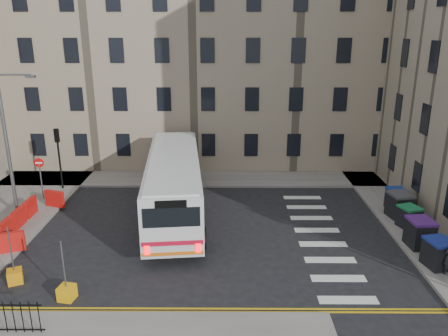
{
  "coord_description": "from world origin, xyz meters",
  "views": [
    {
      "loc": [
        -0.93,
        -21.16,
        10.44
      ],
      "look_at": [
        -1.05,
        2.1,
        3.0
      ],
      "focal_mm": 35.0,
      "sensor_mm": 36.0,
      "label": 1
    }
  ],
  "objects_px": {
    "wheelie_bin_e": "(396,199)",
    "wheelie_bin_d": "(399,205)",
    "bollard_chevron": "(67,293)",
    "streetlamp": "(7,145)",
    "bollard_yellow": "(15,276)",
    "wheelie_bin_c": "(409,217)",
    "wheelie_bin_a": "(438,253)",
    "wheelie_bin_b": "(420,233)",
    "bus": "(174,182)"
  },
  "relations": [
    {
      "from": "wheelie_bin_e",
      "to": "wheelie_bin_d",
      "type": "bearing_deg",
      "value": -108.19
    },
    {
      "from": "wheelie_bin_d",
      "to": "bollard_chevron",
      "type": "distance_m",
      "value": 18.08
    },
    {
      "from": "streetlamp",
      "to": "bollard_yellow",
      "type": "height_order",
      "value": "streetlamp"
    },
    {
      "from": "wheelie_bin_e",
      "to": "bollard_yellow",
      "type": "relative_size",
      "value": 2.13
    },
    {
      "from": "streetlamp",
      "to": "wheelie_bin_c",
      "type": "bearing_deg",
      "value": -3.88
    },
    {
      "from": "wheelie_bin_c",
      "to": "wheelie_bin_d",
      "type": "height_order",
      "value": "wheelie_bin_d"
    },
    {
      "from": "streetlamp",
      "to": "wheelie_bin_c",
      "type": "distance_m",
      "value": 22.29
    },
    {
      "from": "streetlamp",
      "to": "wheelie_bin_c",
      "type": "xyz_separation_m",
      "value": [
        21.95,
        -1.49,
        -3.58
      ]
    },
    {
      "from": "streetlamp",
      "to": "wheelie_bin_d",
      "type": "height_order",
      "value": "streetlamp"
    },
    {
      "from": "wheelie_bin_c",
      "to": "bollard_chevron",
      "type": "xyz_separation_m",
      "value": [
        -16.29,
        -6.51,
        -0.45
      ]
    },
    {
      "from": "wheelie_bin_a",
      "to": "bollard_chevron",
      "type": "height_order",
      "value": "wheelie_bin_a"
    },
    {
      "from": "wheelie_bin_b",
      "to": "wheelie_bin_e",
      "type": "relative_size",
      "value": 1.12
    },
    {
      "from": "wheelie_bin_a",
      "to": "bollard_chevron",
      "type": "bearing_deg",
      "value": 176.76
    },
    {
      "from": "wheelie_bin_b",
      "to": "wheelie_bin_d",
      "type": "xyz_separation_m",
      "value": [
        0.32,
        3.52,
        0.0
      ]
    },
    {
      "from": "wheelie_bin_c",
      "to": "bus",
      "type": "bearing_deg",
      "value": 151.49
    },
    {
      "from": "streetlamp",
      "to": "bollard_yellow",
      "type": "distance_m",
      "value": 8.45
    },
    {
      "from": "wheelie_bin_a",
      "to": "wheelie_bin_e",
      "type": "xyz_separation_m",
      "value": [
        0.56,
        6.58,
        -0.02
      ]
    },
    {
      "from": "bus",
      "to": "bollard_yellow",
      "type": "height_order",
      "value": "bus"
    },
    {
      "from": "bollard_yellow",
      "to": "wheelie_bin_b",
      "type": "bearing_deg",
      "value": 9.56
    },
    {
      "from": "wheelie_bin_b",
      "to": "bollard_chevron",
      "type": "height_order",
      "value": "wheelie_bin_b"
    },
    {
      "from": "wheelie_bin_a",
      "to": "wheelie_bin_d",
      "type": "height_order",
      "value": "wheelie_bin_d"
    },
    {
      "from": "wheelie_bin_c",
      "to": "bollard_chevron",
      "type": "relative_size",
      "value": 2.22
    },
    {
      "from": "bus",
      "to": "wheelie_bin_a",
      "type": "height_order",
      "value": "bus"
    },
    {
      "from": "wheelie_bin_b",
      "to": "bollard_chevron",
      "type": "xyz_separation_m",
      "value": [
        -15.95,
        -4.34,
        -0.57
      ]
    },
    {
      "from": "bus",
      "to": "wheelie_bin_b",
      "type": "bearing_deg",
      "value": -24.47
    },
    {
      "from": "wheelie_bin_b",
      "to": "wheelie_bin_c",
      "type": "height_order",
      "value": "wheelie_bin_b"
    },
    {
      "from": "bus",
      "to": "wheelie_bin_c",
      "type": "xyz_separation_m",
      "value": [
        12.9,
        -2.09,
        -1.23
      ]
    },
    {
      "from": "wheelie_bin_e",
      "to": "bollard_chevron",
      "type": "distance_m",
      "value": 18.82
    },
    {
      "from": "streetlamp",
      "to": "wheelie_bin_a",
      "type": "bearing_deg",
      "value": -14.49
    },
    {
      "from": "bus",
      "to": "bollard_chevron",
      "type": "height_order",
      "value": "bus"
    },
    {
      "from": "wheelie_bin_b",
      "to": "bollard_chevron",
      "type": "distance_m",
      "value": 16.54
    },
    {
      "from": "streetlamp",
      "to": "bollard_yellow",
      "type": "bearing_deg",
      "value": -66.16
    },
    {
      "from": "bus",
      "to": "wheelie_bin_e",
      "type": "xyz_separation_m",
      "value": [
        13.14,
        0.39,
        -1.19
      ]
    },
    {
      "from": "wheelie_bin_b",
      "to": "bollard_yellow",
      "type": "height_order",
      "value": "wheelie_bin_b"
    },
    {
      "from": "wheelie_bin_e",
      "to": "bollard_chevron",
      "type": "height_order",
      "value": "wheelie_bin_e"
    },
    {
      "from": "wheelie_bin_b",
      "to": "wheelie_bin_e",
      "type": "bearing_deg",
      "value": 78.31
    },
    {
      "from": "wheelie_bin_b",
      "to": "wheelie_bin_c",
      "type": "bearing_deg",
      "value": 76.37
    },
    {
      "from": "wheelie_bin_c",
      "to": "bollard_yellow",
      "type": "bearing_deg",
      "value": 176.32
    },
    {
      "from": "streetlamp",
      "to": "wheelie_bin_a",
      "type": "relative_size",
      "value": 5.9
    },
    {
      "from": "wheelie_bin_a",
      "to": "bollard_yellow",
      "type": "height_order",
      "value": "wheelie_bin_a"
    },
    {
      "from": "wheelie_bin_a",
      "to": "wheelie_bin_d",
      "type": "bearing_deg",
      "value": 74.91
    },
    {
      "from": "wheelie_bin_e",
      "to": "bollard_chevron",
      "type": "bearing_deg",
      "value": -156.99
    },
    {
      "from": "wheelie_bin_c",
      "to": "wheelie_bin_e",
      "type": "relative_size",
      "value": 1.04
    },
    {
      "from": "bus",
      "to": "bollard_chevron",
      "type": "bearing_deg",
      "value": -117.23
    },
    {
      "from": "bollard_yellow",
      "to": "streetlamp",
      "type": "bearing_deg",
      "value": 113.84
    },
    {
      "from": "streetlamp",
      "to": "bollard_chevron",
      "type": "distance_m",
      "value": 10.6
    },
    {
      "from": "wheelie_bin_a",
      "to": "wheelie_bin_c",
      "type": "bearing_deg",
      "value": 73.56
    },
    {
      "from": "streetlamp",
      "to": "wheelie_bin_a",
      "type": "xyz_separation_m",
      "value": [
        21.62,
        -5.59,
        -3.52
      ]
    },
    {
      "from": "bollard_yellow",
      "to": "wheelie_bin_a",
      "type": "bearing_deg",
      "value": 3.69
    },
    {
      "from": "wheelie_bin_a",
      "to": "wheelie_bin_c",
      "type": "relative_size",
      "value": 1.03
    }
  ]
}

